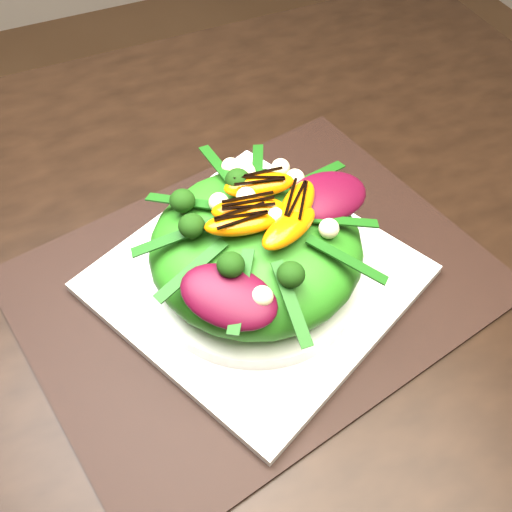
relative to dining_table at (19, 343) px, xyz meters
name	(u,v)px	position (x,y,z in m)	size (l,w,h in m)	color
dining_table	(19,343)	(0.00, 0.00, 0.00)	(1.60, 0.90, 0.75)	black
placemat	(256,282)	(0.25, -0.04, 0.02)	(0.47, 0.35, 0.00)	black
plate_base	(256,278)	(0.25, -0.04, 0.03)	(0.28, 0.28, 0.01)	silver
salad_bowl	(256,270)	(0.25, -0.04, 0.04)	(0.22, 0.22, 0.02)	white
lettuce_mound	(256,247)	(0.25, -0.04, 0.08)	(0.21, 0.21, 0.08)	#2C7916
radicchio_leaf	(327,197)	(0.32, -0.04, 0.12)	(0.09, 0.06, 0.02)	#3F0617
orange_segment	(245,191)	(0.25, -0.01, 0.13)	(0.07, 0.03, 0.02)	#D45D03
broccoli_floret	(173,209)	(0.18, 0.00, 0.12)	(0.03, 0.03, 0.03)	black
macadamia_nut	(298,232)	(0.27, -0.08, 0.13)	(0.02, 0.02, 0.02)	beige
balsamic_drizzle	(245,183)	(0.25, -0.01, 0.14)	(0.04, 0.00, 0.00)	black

